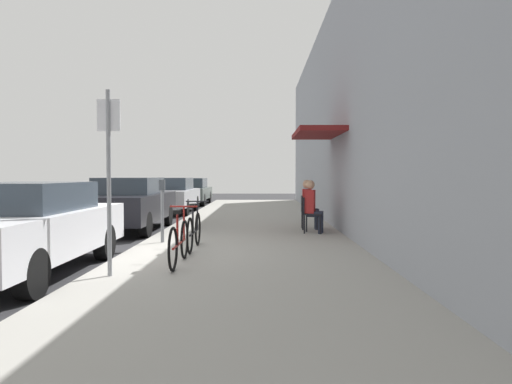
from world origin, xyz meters
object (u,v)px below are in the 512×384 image
(cafe_chair_1, at_px, (307,210))
(parked_car_0, at_px, (23,227))
(street_sign, at_px, (109,168))
(parked_car_2, at_px, (171,195))
(cafe_chair_0, at_px, (310,212))
(parking_meter, at_px, (162,206))
(bicycle_1, at_px, (194,231))
(bicycle_0, at_px, (179,242))
(seated_patron_1, at_px, (309,203))
(parked_car_3, at_px, (191,191))
(seated_patron_0, at_px, (312,205))
(parked_car_1, at_px, (129,203))

(cafe_chair_1, bearing_deg, parked_car_0, -133.14)
(parked_car_0, xyz_separation_m, street_sign, (1.50, -0.57, 0.90))
(parked_car_0, xyz_separation_m, parked_car_2, (0.00, 11.81, -0.01))
(cafe_chair_0, distance_m, cafe_chair_1, 0.80)
(parked_car_0, xyz_separation_m, parking_meter, (1.55, 2.73, 0.14))
(bicycle_1, height_order, cafe_chair_1, bicycle_1)
(street_sign, height_order, cafe_chair_1, street_sign)
(parking_meter, bearing_deg, cafe_chair_0, 26.24)
(parked_car_0, relative_size, bicycle_0, 2.57)
(parking_meter, distance_m, cafe_chair_1, 4.08)
(parked_car_0, bearing_deg, seated_patron_1, 46.50)
(parked_car_3, distance_m, seated_patron_0, 13.66)
(seated_patron_1, bearing_deg, seated_patron_0, -89.96)
(parked_car_1, relative_size, cafe_chair_1, 5.06)
(parked_car_3, relative_size, parking_meter, 3.33)
(parking_meter, relative_size, cafe_chair_0, 1.52)
(parked_car_1, xyz_separation_m, bicycle_1, (2.35, -3.93, -0.28))
(parked_car_1, xyz_separation_m, parked_car_2, (0.00, 6.09, -0.02))
(parked_car_1, relative_size, parking_meter, 3.33)
(parked_car_2, bearing_deg, parked_car_3, 90.00)
(street_sign, bearing_deg, parked_car_1, 103.41)
(parked_car_2, height_order, street_sign, street_sign)
(parking_meter, xyz_separation_m, cafe_chair_0, (3.27, 1.61, -0.26))
(bicycle_1, xyz_separation_m, seated_patron_1, (2.53, 3.34, 0.34))
(street_sign, bearing_deg, bicycle_0, 45.17)
(cafe_chair_1, bearing_deg, parking_meter, -143.55)
(street_sign, distance_m, cafe_chair_0, 6.01)
(parked_car_3, height_order, cafe_chair_1, parked_car_3)
(cafe_chair_1, bearing_deg, seated_patron_1, -1.86)
(street_sign, xyz_separation_m, cafe_chair_1, (3.32, 5.71, -1.02))
(bicycle_1, bearing_deg, street_sign, -109.80)
(street_sign, bearing_deg, bicycle_1, 70.20)
(parked_car_0, bearing_deg, cafe_chair_1, 46.86)
(parked_car_2, height_order, parking_meter, parking_meter)
(parked_car_1, bearing_deg, street_sign, -76.59)
(parked_car_2, distance_m, cafe_chair_0, 8.89)
(parking_meter, height_order, cafe_chair_1, parking_meter)
(parked_car_3, xyz_separation_m, seated_patron_0, (4.88, -12.76, 0.10))
(bicycle_1, relative_size, cafe_chair_0, 1.97)
(street_sign, distance_m, bicycle_0, 1.65)
(parked_car_2, height_order, cafe_chair_0, parked_car_2)
(bicycle_1, bearing_deg, parked_car_1, 120.91)
(parked_car_2, distance_m, seated_patron_0, 8.94)
(parked_car_2, xyz_separation_m, parked_car_3, (-0.00, 5.27, -0.02))
(parked_car_0, distance_m, cafe_chair_0, 6.49)
(parking_meter, relative_size, bicycle_0, 0.77)
(cafe_chair_1, xyz_separation_m, seated_patron_1, (0.06, -0.00, 0.19))
(parked_car_1, height_order, parked_car_2, parked_car_1)
(parked_car_1, distance_m, street_sign, 6.53)
(parked_car_2, xyz_separation_m, bicycle_1, (2.35, -10.01, -0.26))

